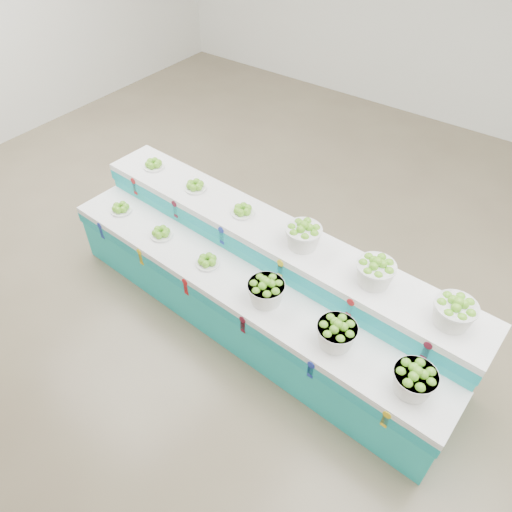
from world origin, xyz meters
name	(u,v)px	position (x,y,z in m)	size (l,w,h in m)	color
ground	(245,275)	(0.00, 0.00, 0.00)	(10.00, 10.00, 0.00)	brown
display_stand	(256,282)	(0.46, -0.41, 0.51)	(4.34, 1.12, 1.02)	#21C1C0
plate_lower_left	(121,208)	(-1.26, -0.58, 0.77)	(0.24, 0.24, 0.10)	white
plate_lower_mid	(161,232)	(-0.61, -0.61, 0.77)	(0.24, 0.24, 0.10)	white
plate_lower_right	(207,260)	(0.06, -0.65, 0.77)	(0.24, 0.24, 0.10)	white
basket_lower_left	(266,291)	(0.79, -0.69, 0.84)	(0.34, 0.34, 0.25)	silver
basket_lower_mid	(336,333)	(1.53, -0.74, 0.84)	(0.34, 0.34, 0.25)	silver
basket_lower_right	(414,380)	(2.22, -0.78, 0.84)	(0.34, 0.34, 0.25)	silver
plate_upper_left	(153,164)	(-1.23, -0.04, 1.07)	(0.24, 0.24, 0.10)	white
plate_upper_mid	(195,185)	(-0.58, -0.08, 1.07)	(0.24, 0.24, 0.10)	white
plate_upper_right	(243,210)	(0.09, -0.12, 1.07)	(0.24, 0.24, 0.10)	white
basket_upper_left	(303,235)	(0.82, -0.16, 1.14)	(0.34, 0.34, 0.25)	silver
basket_upper_mid	(375,271)	(1.56, -0.20, 1.14)	(0.34, 0.34, 0.25)	silver
basket_upper_right	(454,312)	(2.25, -0.24, 1.14)	(0.34, 0.34, 0.25)	silver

